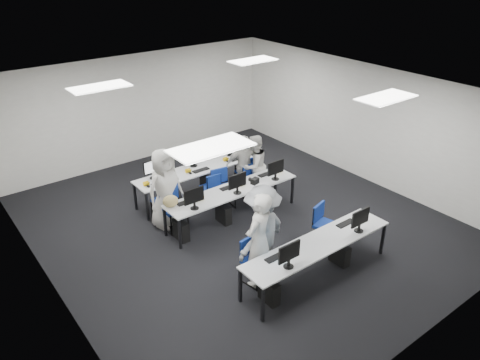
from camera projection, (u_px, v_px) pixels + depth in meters
room at (238, 161)px, 9.81m from camera, size 9.00×9.02×3.00m
ceiling_panels at (238, 92)px, 9.14m from camera, size 5.20×4.60×0.02m
desk_front at (318, 246)px, 8.48m from camera, size 3.20×0.70×0.73m
desk_mid at (232, 192)px, 10.32m from camera, size 3.20×0.70×0.73m
desk_back at (198, 170)px, 11.31m from camera, size 3.20×0.70×0.73m
equipment_front at (310, 264)px, 8.50m from camera, size 2.51×0.41×1.19m
equipment_mid at (226, 208)px, 10.35m from camera, size 2.91×0.41×1.19m
equipment_back at (204, 180)px, 11.57m from camera, size 2.91×0.41×1.19m
chair_0 at (255, 269)px, 8.53m from camera, size 0.48×0.52×0.87m
chair_1 at (325, 232)px, 9.60m from camera, size 0.54×0.57×0.88m
chair_2 at (174, 216)px, 10.14m from camera, size 0.46×0.50×0.94m
chair_3 at (223, 195)px, 11.00m from camera, size 0.51×0.54×0.91m
chair_4 at (254, 188)px, 11.37m from camera, size 0.47×0.50×0.84m
chair_5 at (166, 208)px, 10.46m from camera, size 0.51×0.55×0.94m
chair_6 at (211, 193)px, 11.15m from camera, size 0.43×0.46×0.81m
chair_7 at (247, 178)px, 11.80m from camera, size 0.46×0.50×0.92m
handbag at (170, 201)px, 9.57m from camera, size 0.38×0.31×0.27m
student_0 at (259, 240)px, 8.21m from camera, size 0.78×0.65×1.83m
student_1 at (254, 166)px, 11.34m from camera, size 0.83×0.69×1.54m
student_2 at (165, 189)px, 9.98m from camera, size 0.97×0.72×1.80m
student_3 at (244, 165)px, 11.35m from camera, size 0.98×0.69×1.54m
photographer at (262, 232)px, 8.46m from camera, size 1.31×0.95×1.83m
dslr_camera at (255, 181)px, 8.12m from camera, size 0.18×0.21×0.10m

